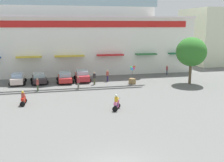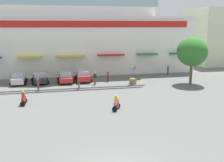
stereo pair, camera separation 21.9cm
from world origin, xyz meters
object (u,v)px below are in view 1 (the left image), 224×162
(parked_car_0, at_px, (18,79))
(pedestrian_1, at_px, (107,75))
(plaza_tree_1, at_px, (191,52))
(parked_car_2, at_px, (65,77))
(pedestrian_0, at_px, (167,69))
(pedestrian_2, at_px, (37,84))
(parked_car_1, at_px, (39,78))
(pedestrian_3, at_px, (78,82))
(parked_car_3, at_px, (82,76))
(scooter_rider_1, at_px, (116,103))
(balloon_vendor_cart, at_px, (132,77))
(scooter_rider_4, at_px, (23,99))
(pedestrian_4, at_px, (94,77))

(parked_car_0, distance_m, pedestrian_1, 12.51)
(plaza_tree_1, height_order, parked_car_2, plaza_tree_1)
(pedestrian_0, xyz_separation_m, pedestrian_2, (-20.40, -7.26, 0.03))
(parked_car_0, distance_m, parked_car_2, 6.43)
(parked_car_1, bearing_deg, pedestrian_3, -44.78)
(parked_car_0, height_order, pedestrian_2, pedestrian_2)
(plaza_tree_1, relative_size, pedestrian_1, 3.81)
(parked_car_3, distance_m, scooter_rider_1, 14.95)
(scooter_rider_1, relative_size, balloon_vendor_cart, 0.61)
(balloon_vendor_cart, bearing_deg, scooter_rider_4, -151.82)
(parked_car_1, relative_size, scooter_rider_4, 2.80)
(parked_car_3, bearing_deg, pedestrian_3, -102.40)
(parked_car_0, xyz_separation_m, pedestrian_0, (23.19, 2.34, 0.15))
(scooter_rider_1, relative_size, pedestrian_2, 0.95)
(pedestrian_1, height_order, pedestrian_4, pedestrian_4)
(parked_car_0, bearing_deg, parked_car_3, 1.25)
(pedestrian_2, xyz_separation_m, pedestrian_3, (5.04, 0.06, -0.01))
(pedestrian_3, xyz_separation_m, balloon_vendor_cart, (7.66, 1.50, 0.08))
(parked_car_2, relative_size, scooter_rider_1, 2.62)
(plaza_tree_1, xyz_separation_m, scooter_rider_1, (-12.94, -9.63, -3.79))
(plaza_tree_1, bearing_deg, pedestrian_0, 91.05)
(pedestrian_0, xyz_separation_m, balloon_vendor_cart, (-7.71, -5.70, 0.11))
(parked_car_3, xyz_separation_m, balloon_vendor_cart, (6.55, -3.55, 0.24))
(parked_car_2, xyz_separation_m, parked_car_3, (2.52, 0.52, 0.06))
(pedestrian_1, xyz_separation_m, balloon_vendor_cart, (3.01, -2.40, 0.07))
(parked_car_0, bearing_deg, parked_car_1, 1.58)
(pedestrian_2, bearing_deg, scooter_rider_1, -52.08)
(parked_car_3, xyz_separation_m, pedestrian_3, (-1.11, -5.06, 0.15))
(plaza_tree_1, bearing_deg, parked_car_3, 159.99)
(pedestrian_4, bearing_deg, pedestrian_2, -162.45)
(parked_car_2, xyz_separation_m, pedestrian_1, (6.05, -0.64, 0.22))
(pedestrian_0, distance_m, pedestrian_1, 11.21)
(parked_car_0, height_order, pedestrian_4, pedestrian_4)
(scooter_rider_4, height_order, pedestrian_4, pedestrian_4)
(parked_car_2, distance_m, pedestrian_4, 4.47)
(parked_car_2, relative_size, parked_car_3, 0.93)
(scooter_rider_1, bearing_deg, pedestrian_0, 53.05)
(parked_car_2, height_order, balloon_vendor_cart, balloon_vendor_cart)
(pedestrian_1, bearing_deg, parked_car_0, 175.58)
(plaza_tree_1, xyz_separation_m, pedestrian_2, (-20.54, 0.13, -3.49))
(pedestrian_3, xyz_separation_m, pedestrian_4, (2.47, 2.32, 0.03))
(parked_car_1, distance_m, pedestrian_3, 7.02)
(pedestrian_3, bearing_deg, pedestrian_1, 39.96)
(parked_car_0, relative_size, pedestrian_4, 2.28)
(pedestrian_2, bearing_deg, parked_car_3, 39.75)
(parked_car_1, bearing_deg, scooter_rider_1, -62.92)
(scooter_rider_1, relative_size, pedestrian_4, 0.90)
(parked_car_0, relative_size, scooter_rider_4, 2.61)
(plaza_tree_1, relative_size, pedestrian_2, 3.90)
(parked_car_1, height_order, parked_car_2, parked_car_2)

